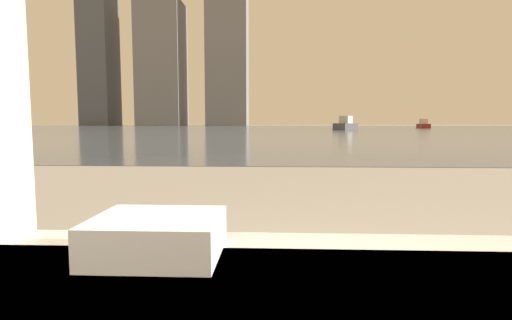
% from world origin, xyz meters
% --- Properties ---
extents(towel_stack, '(0.25, 0.22, 0.08)m').
position_xyz_m(towel_stack, '(-0.06, 0.90, 0.54)').
color(towel_stack, white).
rests_on(towel_stack, bathtub).
extents(harbor_water, '(180.00, 110.00, 0.01)m').
position_xyz_m(harbor_water, '(0.00, 62.00, 0.01)').
color(harbor_water, slate).
rests_on(harbor_water, ground_plane).
extents(harbor_boat_1, '(1.70, 3.73, 1.35)m').
position_xyz_m(harbor_boat_1, '(21.81, 59.13, 0.48)').
color(harbor_boat_1, maroon).
rests_on(harbor_boat_1, harbor_water).
extents(harbor_boat_2, '(3.27, 4.21, 1.53)m').
position_xyz_m(harbor_boat_2, '(8.04, 44.43, 0.55)').
color(harbor_boat_2, '#4C4C51').
rests_on(harbor_boat_2, harbor_water).
extents(skyline_tower_1, '(12.60, 13.28, 35.79)m').
position_xyz_m(skyline_tower_1, '(-32.86, 118.00, 17.89)').
color(skyline_tower_1, slate).
rests_on(skyline_tower_1, ground_plane).
extents(skyline_tower_2, '(11.67, 10.91, 55.57)m').
position_xyz_m(skyline_tower_2, '(-13.44, 118.00, 27.79)').
color(skyline_tower_2, slate).
rests_on(skyline_tower_2, ground_plane).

